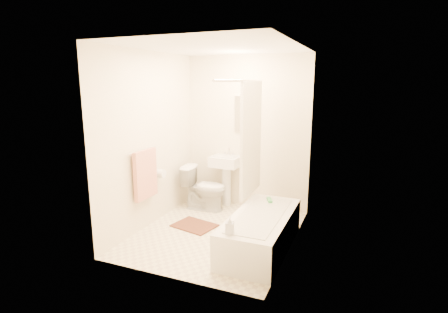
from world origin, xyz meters
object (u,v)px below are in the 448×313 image
at_px(bathtub, 261,232).
at_px(soap_bottle, 230,226).
at_px(toilet, 205,188).
at_px(sink, 226,179).
at_px(bath_mat, 194,225).

xyz_separation_m(bathtub, soap_bottle, (-0.15, -0.64, 0.31)).
distance_m(toilet, bathtub, 1.55).
bearing_deg(soap_bottle, bathtub, 76.47).
bearing_deg(sink, toilet, -126.60).
bearing_deg(bathtub, bath_mat, 165.21).
relative_size(bathtub, soap_bottle, 8.00).
xyz_separation_m(sink, soap_bottle, (0.82, -1.90, 0.07)).
relative_size(toilet, bath_mat, 1.23).
height_order(bathtub, bath_mat, bathtub).
relative_size(sink, soap_bottle, 4.74).
relative_size(bath_mat, soap_bottle, 3.00).
bearing_deg(sink, soap_bottle, -64.15).
bearing_deg(bath_mat, soap_bottle, -45.70).
xyz_separation_m(toilet, bathtub, (1.21, -0.96, -0.13)).
bearing_deg(toilet, bath_mat, -170.05).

